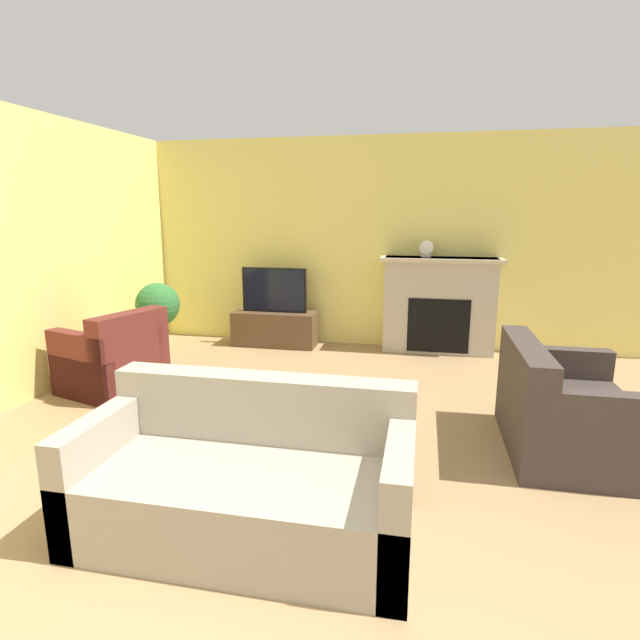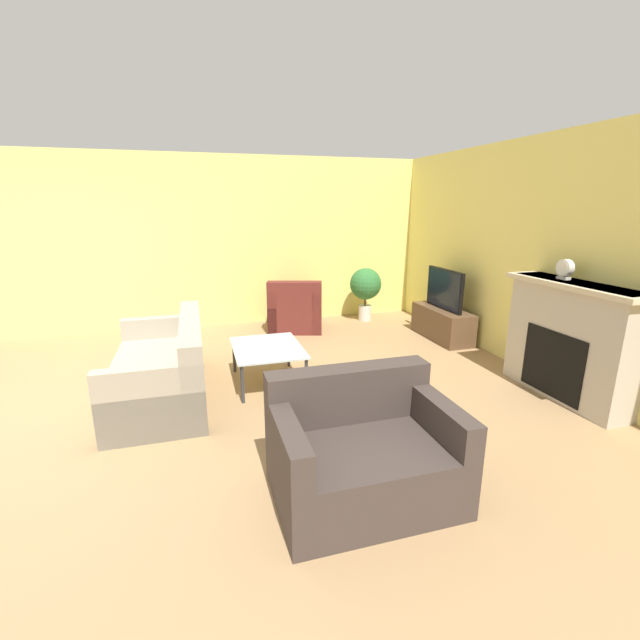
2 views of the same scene
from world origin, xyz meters
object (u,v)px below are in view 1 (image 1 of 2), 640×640
at_px(couch_loveseat, 563,414).
at_px(armchair_by_window, 114,361).
at_px(couch_sectional, 248,482).
at_px(coffee_table, 284,396).
at_px(mantel_clock, 426,249).
at_px(tv, 274,290).
at_px(potted_plant, 158,307).

height_order(couch_loveseat, armchair_by_window, same).
distance_m(couch_sectional, coffee_table, 1.09).
xyz_separation_m(couch_sectional, coffee_table, (-0.09, 1.08, 0.10)).
relative_size(coffee_table, mantel_clock, 4.64).
bearing_deg(coffee_table, couch_loveseat, 8.18).
distance_m(coffee_table, mantel_clock, 3.20).
bearing_deg(couch_loveseat, couch_sectional, 124.95).
xyz_separation_m(couch_loveseat, armchair_by_window, (-4.06, 0.49, 0.01)).
bearing_deg(couch_loveseat, tv, 50.27).
height_order(couch_sectional, coffee_table, couch_sectional).
relative_size(tv, potted_plant, 0.96).
distance_m(couch_loveseat, coffee_table, 2.09).
xyz_separation_m(couch_loveseat, mantel_clock, (-1.04, 2.59, 1.02)).
distance_m(tv, mantel_clock, 2.02).
bearing_deg(tv, mantel_clock, 3.42).
xyz_separation_m(couch_sectional, mantel_clock, (0.94, 3.97, 1.02)).
height_order(coffee_table, potted_plant, potted_plant).
bearing_deg(tv, coffee_table, -71.84).
distance_m(couch_loveseat, armchair_by_window, 4.09).
bearing_deg(couch_sectional, armchair_by_window, 138.02).
bearing_deg(mantel_clock, tv, -176.58).
height_order(couch_sectional, potted_plant, potted_plant).
height_order(potted_plant, mantel_clock, mantel_clock).
height_order(couch_sectional, mantel_clock, mantel_clock).
xyz_separation_m(couch_loveseat, potted_plant, (-4.27, 1.77, 0.30)).
distance_m(couch_sectional, armchair_by_window, 2.80).
relative_size(coffee_table, potted_plant, 1.05).
bearing_deg(potted_plant, mantel_clock, 14.22).
relative_size(armchair_by_window, coffee_table, 1.07).
bearing_deg(armchair_by_window, coffee_table, 84.82).
height_order(coffee_table, mantel_clock, mantel_clock).
bearing_deg(couch_loveseat, coffee_table, 98.18).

